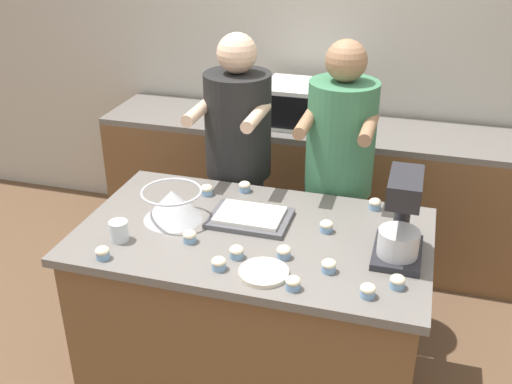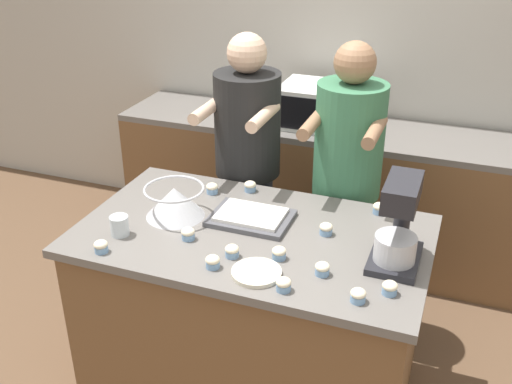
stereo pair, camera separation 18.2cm
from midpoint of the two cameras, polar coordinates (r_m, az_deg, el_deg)
name	(u,v)px [view 2 (the right image)]	position (r m, az deg, el deg)	size (l,w,h in m)	color
ground_plane	(253,381)	(3.25, 1.37, -17.64)	(16.00, 16.00, 0.00)	brown
back_wall	(347,48)	(4.13, 9.91, 13.38)	(10.00, 0.06, 2.70)	#B2ADA3
island_counter	(253,312)	(2.96, 1.47, -11.35)	(1.58, 0.92, 0.90)	brown
back_counter	(326,190)	(4.10, 7.95, 0.19)	(2.80, 0.60, 0.92)	brown
person_left	(248,174)	(3.35, 0.74, 1.70)	(0.37, 0.52, 1.64)	#33384C
person_right	(345,189)	(3.23, 10.12, 0.21)	(0.37, 0.52, 1.64)	#232328
stand_mixer	(398,227)	(2.50, 15.45, -3.26)	(0.20, 0.30, 0.38)	#232328
mixing_bowl	(175,201)	(2.81, -5.93, -0.88)	(0.28, 0.28, 0.15)	#BCBCC1
baking_tray	(251,217)	(2.79, 1.38, -2.44)	(0.37, 0.27, 0.04)	#4C4C51
microwave_oven	(321,106)	(3.89, 7.60, 8.14)	(0.51, 0.41, 0.26)	silver
drinking_glass	(120,226)	(2.71, -11.01, -3.20)	(0.08, 0.08, 0.09)	silver
small_plate	(256,273)	(2.42, 2.22, -7.73)	(0.20, 0.20, 0.02)	beige
cupcake_0	(212,188)	(3.03, -2.50, 0.33)	(0.06, 0.06, 0.06)	#759EC6
cupcake_1	(322,269)	(2.43, 8.49, -7.28)	(0.06, 0.06, 0.06)	#759EC6
cupcake_2	(326,229)	(2.70, 8.61, -3.52)	(0.06, 0.06, 0.06)	#759EC6
cupcake_3	(379,208)	(2.92, 13.40, -1.54)	(0.06, 0.06, 0.06)	#759EC6
cupcake_4	(390,288)	(2.38, 14.80, -8.86)	(0.06, 0.06, 0.06)	#759EC6
cupcake_5	(284,284)	(2.32, 4.90, -8.80)	(0.06, 0.06, 0.06)	#759EC6
cupcake_6	(358,295)	(2.31, 11.97, -9.66)	(0.06, 0.06, 0.06)	#759EC6
cupcake_7	(250,186)	(3.05, 1.14, 0.53)	(0.06, 0.06, 0.06)	#759EC6
cupcake_8	(188,234)	(2.64, -4.53, -4.02)	(0.06, 0.06, 0.06)	#759EC6
cupcake_9	(279,253)	(2.51, 4.30, -5.85)	(0.06, 0.06, 0.06)	#759EC6
cupcake_10	(101,246)	(2.61, -12.63, -5.12)	(0.06, 0.06, 0.06)	#759EC6
cupcake_11	(213,262)	(2.45, -2.02, -6.69)	(0.06, 0.06, 0.06)	#759EC6
cupcake_12	(232,251)	(2.51, -0.22, -5.68)	(0.06, 0.06, 0.06)	#759EC6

